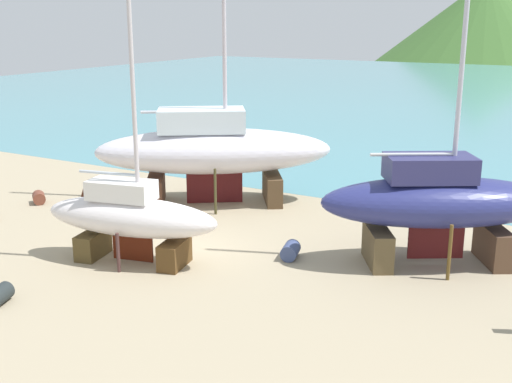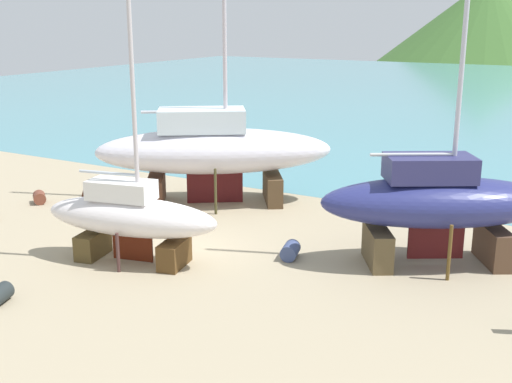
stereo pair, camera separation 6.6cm
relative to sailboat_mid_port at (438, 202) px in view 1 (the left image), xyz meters
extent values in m
plane|color=tan|center=(-8.42, -6.49, -2.24)|extent=(49.21, 49.21, 0.00)
cube|color=teal|center=(-8.42, 54.81, -2.24)|extent=(134.01, 98.00, 0.01)
cone|color=#3E682D|center=(-25.57, 145.67, -2.24)|extent=(91.42, 91.42, 35.31)
cube|color=brown|center=(1.77, 1.06, -1.59)|extent=(1.70, 2.19, 1.30)
cube|color=brown|center=(-1.71, -1.03, -1.59)|extent=(1.70, 2.19, 1.30)
cylinder|color=brown|center=(-0.73, 1.28, -1.29)|extent=(0.12, 0.12, 1.90)
cylinder|color=brown|center=(0.78, -1.24, -1.29)|extent=(0.12, 0.12, 1.90)
ellipsoid|color=navy|center=(0.03, 0.02, 0.00)|extent=(8.35, 6.47, 1.71)
cube|color=#511516|center=(0.03, 0.02, -1.46)|extent=(1.72, 1.07, 1.20)
cube|color=navy|center=(-0.32, -0.19, 1.19)|extent=(3.34, 2.88, 0.85)
cylinder|color=#B7B7C5|center=(0.38, 0.23, 6.28)|extent=(0.17, 0.17, 11.03)
cylinder|color=silver|center=(-0.84, -0.51, 1.66)|extent=(2.50, 1.56, 0.12)
cube|color=#53371A|center=(-7.74, -4.68, -1.79)|extent=(1.00, 1.61, 0.91)
cube|color=#4E3E20|center=(-10.87, -5.36, -1.79)|extent=(1.00, 1.61, 0.91)
cylinder|color=brown|center=(-9.52, -4.02, -1.55)|extent=(0.12, 0.12, 1.38)
cylinder|color=#492E2B|center=(-9.09, -6.03, -1.55)|extent=(0.12, 0.12, 1.38)
ellipsoid|color=white|center=(-9.30, -5.02, -0.60)|extent=(6.64, 3.17, 1.34)
cube|color=#531A0B|center=(-9.30, -5.02, -1.74)|extent=(1.51, 0.40, 0.94)
cube|color=white|center=(-9.62, -5.09, 0.34)|extent=(2.48, 1.58, 0.67)
cylinder|color=beige|center=(-8.99, -4.95, 3.92)|extent=(0.15, 0.15, 7.83)
cylinder|color=silver|center=(-10.08, -5.19, 0.91)|extent=(2.21, 0.57, 0.11)
cube|color=brown|center=(-8.63, 4.18, -1.58)|extent=(2.08, 2.60, 1.33)
cube|color=#513121|center=(-13.09, 1.15, -1.58)|extent=(2.08, 2.60, 1.33)
cylinder|color=#44311E|center=(-11.89, 4.18, -1.22)|extent=(0.12, 0.12, 2.05)
cylinder|color=#454024|center=(-9.83, 1.15, -1.22)|extent=(0.12, 0.12, 2.05)
ellipsoid|color=silver|center=(-10.86, 2.66, 0.21)|extent=(10.79, 8.80, 2.04)
cube|color=#4E1415|center=(-10.86, 2.66, -1.52)|extent=(2.18, 1.52, 1.43)
cube|color=silver|center=(-11.31, 2.36, 1.64)|extent=(4.33, 3.83, 1.02)
cylinder|color=silver|center=(-11.98, 1.91, 2.03)|extent=(3.19, 2.22, 0.13)
cylinder|color=brown|center=(-17.90, -1.46, -1.97)|extent=(0.95, 0.92, 0.55)
cylinder|color=#3C4A74|center=(-4.58, -2.05, -1.95)|extent=(0.78, 1.00, 0.58)
cylinder|color=#522918|center=(-16.44, 0.17, -1.98)|extent=(0.95, 0.99, 0.52)
camera|label=1|loc=(4.88, -21.35, 6.07)|focal=44.87mm
camera|label=2|loc=(4.93, -21.31, 6.07)|focal=44.87mm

